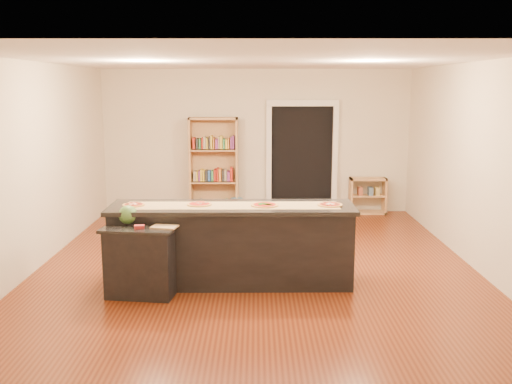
{
  "coord_description": "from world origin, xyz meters",
  "views": [
    {
      "loc": [
        0.01,
        -7.69,
        2.46
      ],
      "look_at": [
        0.0,
        0.2,
        1.0
      ],
      "focal_mm": 40.0,
      "sensor_mm": 36.0,
      "label": 1
    }
  ],
  "objects_px": {
    "side_counter": "(142,260)",
    "watermelon": "(128,215)",
    "kitchen_island": "(232,244)",
    "low_shelf": "(368,196)",
    "waste_bin": "(237,207)",
    "bookshelf": "(214,166)"
  },
  "relations": [
    {
      "from": "kitchen_island",
      "to": "bookshelf",
      "type": "relative_size",
      "value": 1.62
    },
    {
      "from": "side_counter",
      "to": "waste_bin",
      "type": "height_order",
      "value": "side_counter"
    },
    {
      "from": "side_counter",
      "to": "low_shelf",
      "type": "distance_m",
      "value": 5.69
    },
    {
      "from": "side_counter",
      "to": "low_shelf",
      "type": "height_order",
      "value": "side_counter"
    },
    {
      "from": "kitchen_island",
      "to": "waste_bin",
      "type": "bearing_deg",
      "value": 90.8
    },
    {
      "from": "kitchen_island",
      "to": "watermelon",
      "type": "xyz_separation_m",
      "value": [
        -1.22,
        -0.33,
        0.45
      ]
    },
    {
      "from": "bookshelf",
      "to": "waste_bin",
      "type": "bearing_deg",
      "value": -22.93
    },
    {
      "from": "waste_bin",
      "to": "watermelon",
      "type": "bearing_deg",
      "value": -105.34
    },
    {
      "from": "bookshelf",
      "to": "low_shelf",
      "type": "distance_m",
      "value": 3.07
    },
    {
      "from": "bookshelf",
      "to": "waste_bin",
      "type": "distance_m",
      "value": 0.91
    },
    {
      "from": "kitchen_island",
      "to": "bookshelf",
      "type": "bearing_deg",
      "value": 97.04
    },
    {
      "from": "kitchen_island",
      "to": "bookshelf",
      "type": "height_order",
      "value": "bookshelf"
    },
    {
      "from": "kitchen_island",
      "to": "waste_bin",
      "type": "height_order",
      "value": "kitchen_island"
    },
    {
      "from": "low_shelf",
      "to": "waste_bin",
      "type": "height_order",
      "value": "low_shelf"
    },
    {
      "from": "kitchen_island",
      "to": "side_counter",
      "type": "bearing_deg",
      "value": -159.83
    },
    {
      "from": "side_counter",
      "to": "bookshelf",
      "type": "distance_m",
      "value": 4.49
    },
    {
      "from": "low_shelf",
      "to": "side_counter",
      "type": "bearing_deg",
      "value": -128.59
    },
    {
      "from": "side_counter",
      "to": "kitchen_island",
      "type": "bearing_deg",
      "value": 27.69
    },
    {
      "from": "side_counter",
      "to": "watermelon",
      "type": "distance_m",
      "value": 0.56
    },
    {
      "from": "kitchen_island",
      "to": "low_shelf",
      "type": "bearing_deg",
      "value": 58.03
    },
    {
      "from": "kitchen_island",
      "to": "waste_bin",
      "type": "xyz_separation_m",
      "value": [
        -0.08,
        3.85,
        -0.34
      ]
    },
    {
      "from": "kitchen_island",
      "to": "bookshelf",
      "type": "distance_m",
      "value": 4.09
    }
  ]
}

